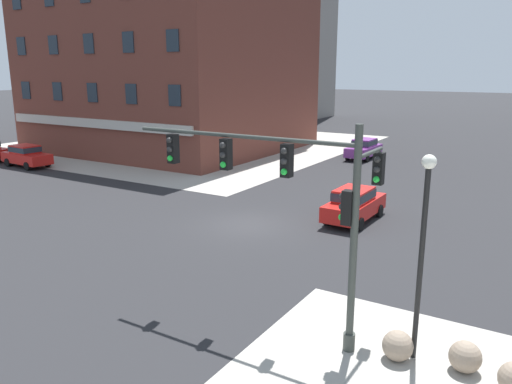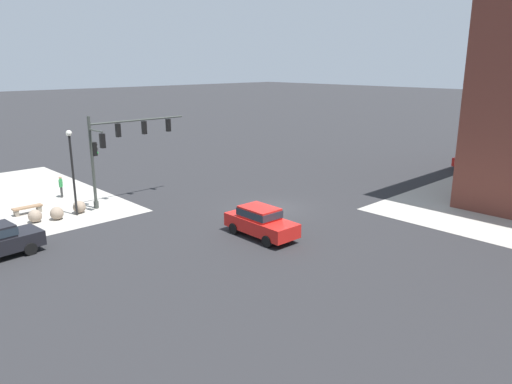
{
  "view_description": "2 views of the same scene",
  "coord_description": "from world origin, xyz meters",
  "px_view_note": "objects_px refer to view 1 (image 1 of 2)",
  "views": [
    {
      "loc": [
        12.66,
        -19.86,
        7.41
      ],
      "look_at": [
        0.71,
        -0.34,
        1.8
      ],
      "focal_mm": 35.33,
      "sensor_mm": 36.0,
      "label": 1
    },
    {
      "loc": [
        21.76,
        21.4,
        9.36
      ],
      "look_at": [
        2.22,
        0.83,
        1.72
      ],
      "focal_mm": 33.62,
      "sensor_mm": 36.0,
      "label": 2
    }
  ],
  "objects_px": {
    "bollard_sphere_curb_b": "(465,357)",
    "street_lamp_corner_near": "(423,235)",
    "car_main_northbound_near": "(364,148)",
    "traffic_signal_main": "(300,194)",
    "bollard_sphere_curb_a": "(398,346)",
    "car_main_southbound_far": "(26,155)",
    "car_main_southbound_near": "(354,203)"
  },
  "relations": [
    {
      "from": "bollard_sphere_curb_a",
      "to": "bollard_sphere_curb_b",
      "type": "bearing_deg",
      "value": 12.95
    },
    {
      "from": "bollard_sphere_curb_a",
      "to": "car_main_southbound_near",
      "type": "distance_m",
      "value": 12.46
    },
    {
      "from": "street_lamp_corner_near",
      "to": "car_main_southbound_far",
      "type": "bearing_deg",
      "value": 160.97
    },
    {
      "from": "traffic_signal_main",
      "to": "bollard_sphere_curb_b",
      "type": "height_order",
      "value": "traffic_signal_main"
    },
    {
      "from": "traffic_signal_main",
      "to": "car_main_southbound_far",
      "type": "distance_m",
      "value": 31.85
    },
    {
      "from": "car_main_southbound_far",
      "to": "street_lamp_corner_near",
      "type": "bearing_deg",
      "value": -19.03
    },
    {
      "from": "traffic_signal_main",
      "to": "bollard_sphere_curb_a",
      "type": "height_order",
      "value": "traffic_signal_main"
    },
    {
      "from": "car_main_northbound_near",
      "to": "car_main_southbound_far",
      "type": "relative_size",
      "value": 0.99
    },
    {
      "from": "car_main_southbound_far",
      "to": "bollard_sphere_curb_b",
      "type": "bearing_deg",
      "value": -18.34
    },
    {
      "from": "traffic_signal_main",
      "to": "car_main_southbound_near",
      "type": "bearing_deg",
      "value": 102.75
    },
    {
      "from": "bollard_sphere_curb_b",
      "to": "street_lamp_corner_near",
      "type": "distance_m",
      "value": 3.25
    },
    {
      "from": "bollard_sphere_curb_a",
      "to": "street_lamp_corner_near",
      "type": "xyz_separation_m",
      "value": [
        0.33,
        0.35,
        3.0
      ]
    },
    {
      "from": "bollard_sphere_curb_b",
      "to": "street_lamp_corner_near",
      "type": "xyz_separation_m",
      "value": [
        -1.26,
        -0.02,
        3.0
      ]
    },
    {
      "from": "car_main_northbound_near",
      "to": "bollard_sphere_curb_b",
      "type": "bearing_deg",
      "value": -65.68
    },
    {
      "from": "traffic_signal_main",
      "to": "bollard_sphere_curb_a",
      "type": "bearing_deg",
      "value": 0.77
    },
    {
      "from": "car_main_southbound_near",
      "to": "bollard_sphere_curb_b",
      "type": "bearing_deg",
      "value": -56.92
    },
    {
      "from": "car_main_northbound_near",
      "to": "traffic_signal_main",
      "type": "bearing_deg",
      "value": -73.87
    },
    {
      "from": "bollard_sphere_curb_b",
      "to": "car_main_southbound_near",
      "type": "distance_m",
      "value": 12.92
    },
    {
      "from": "bollard_sphere_curb_a",
      "to": "car_main_northbound_near",
      "type": "distance_m",
      "value": 30.91
    },
    {
      "from": "car_main_southbound_near",
      "to": "street_lamp_corner_near",
      "type": "bearing_deg",
      "value": -61.9
    },
    {
      "from": "bollard_sphere_curb_a",
      "to": "bollard_sphere_curb_b",
      "type": "distance_m",
      "value": 1.64
    },
    {
      "from": "street_lamp_corner_near",
      "to": "car_main_northbound_near",
      "type": "height_order",
      "value": "street_lamp_corner_near"
    },
    {
      "from": "car_main_southbound_near",
      "to": "car_main_southbound_far",
      "type": "distance_m",
      "value": 26.93
    },
    {
      "from": "street_lamp_corner_near",
      "to": "car_main_southbound_near",
      "type": "relative_size",
      "value": 1.22
    },
    {
      "from": "street_lamp_corner_near",
      "to": "car_main_southbound_near",
      "type": "bearing_deg",
      "value": 118.1
    },
    {
      "from": "bollard_sphere_curb_a",
      "to": "car_main_southbound_near",
      "type": "height_order",
      "value": "car_main_southbound_near"
    },
    {
      "from": "bollard_sphere_curb_b",
      "to": "bollard_sphere_curb_a",
      "type": "bearing_deg",
      "value": -167.05
    },
    {
      "from": "car_main_northbound_near",
      "to": "car_main_southbound_near",
      "type": "relative_size",
      "value": 1.0
    },
    {
      "from": "bollard_sphere_curb_b",
      "to": "street_lamp_corner_near",
      "type": "relative_size",
      "value": 0.15
    },
    {
      "from": "traffic_signal_main",
      "to": "bollard_sphere_curb_a",
      "type": "relative_size",
      "value": 9.07
    },
    {
      "from": "street_lamp_corner_near",
      "to": "car_main_northbound_near",
      "type": "bearing_deg",
      "value": 112.16
    },
    {
      "from": "car_main_northbound_near",
      "to": "car_main_southbound_near",
      "type": "xyz_separation_m",
      "value": [
        5.8,
        -17.6,
        0.0
      ]
    }
  ]
}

